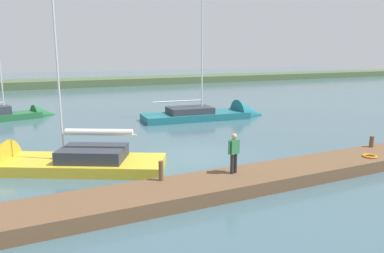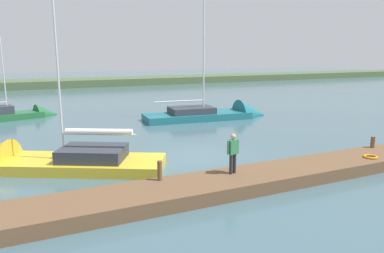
# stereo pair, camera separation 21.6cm
# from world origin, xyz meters

# --- Properties ---
(ground_plane) EXTENTS (200.00, 200.00, 0.00)m
(ground_plane) POSITION_xyz_m (0.00, 0.00, 0.00)
(ground_plane) COLOR #42606B
(far_shoreline) EXTENTS (180.00, 8.00, 2.40)m
(far_shoreline) POSITION_xyz_m (0.00, -47.56, 0.00)
(far_shoreline) COLOR #4C603D
(far_shoreline) RESTS_ON ground_plane
(dock_pier) EXTENTS (24.05, 2.38, 0.55)m
(dock_pier) POSITION_xyz_m (0.00, 4.92, 0.28)
(dock_pier) COLOR brown
(dock_pier) RESTS_ON ground_plane
(mooring_post_near) EXTENTS (0.19, 0.19, 0.80)m
(mooring_post_near) POSITION_xyz_m (3.61, 4.09, 0.95)
(mooring_post_near) COLOR brown
(mooring_post_near) RESTS_ON dock_pier
(mooring_post_far) EXTENTS (0.22, 0.22, 0.60)m
(mooring_post_far) POSITION_xyz_m (-8.42, 4.09, 0.85)
(mooring_post_far) COLOR brown
(mooring_post_far) RESTS_ON dock_pier
(life_ring_buoy) EXTENTS (0.66, 0.66, 0.10)m
(life_ring_buoy) POSITION_xyz_m (-6.68, 5.40, 0.60)
(life_ring_buoy) COLOR orange
(life_ring_buoy) RESTS_ON dock_pier
(sailboat_behind_pier) EXTENTS (10.01, 7.09, 10.36)m
(sailboat_behind_pier) POSITION_xyz_m (7.78, -1.40, 0.16)
(sailboat_behind_pier) COLOR gold
(sailboat_behind_pier) RESTS_ON ground_plane
(sailboat_far_left) EXTENTS (7.92, 3.92, 7.81)m
(sailboat_far_left) POSITION_xyz_m (8.73, -17.10, 0.13)
(sailboat_far_left) COLOR #236638
(sailboat_far_left) RESTS_ON ground_plane
(sailboat_far_right) EXTENTS (11.14, 3.85, 13.02)m
(sailboat_far_right) POSITION_xyz_m (-7.04, -9.96, 0.17)
(sailboat_far_right) COLOR #1E6B75
(sailboat_far_right) RESTS_ON ground_plane
(person_on_dock) EXTENTS (0.63, 0.32, 1.70)m
(person_on_dock) POSITION_xyz_m (0.56, 4.59, 1.53)
(person_on_dock) COLOR #28282D
(person_on_dock) RESTS_ON dock_pier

